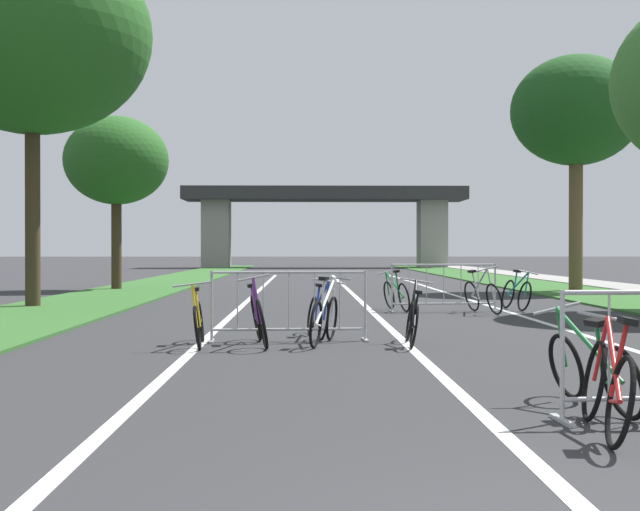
% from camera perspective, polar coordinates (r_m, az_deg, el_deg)
% --- Properties ---
extents(grass_verge_left, '(3.21, 72.32, 0.05)m').
position_cam_1_polar(grass_verge_left, '(33.21, -10.66, -1.90)').
color(grass_verge_left, '#2D5B26').
rests_on(grass_verge_left, ground).
extents(grass_verge_right, '(3.21, 72.32, 0.05)m').
position_cam_1_polar(grass_verge_right, '(33.83, 13.50, -1.86)').
color(grass_verge_right, '#2D5B26').
rests_on(grass_verge_right, ground).
extents(sidewalk_path_right, '(2.09, 72.32, 0.08)m').
position_cam_1_polar(sidewalk_path_right, '(34.59, 17.75, -1.79)').
color(sidewalk_path_right, gray).
rests_on(sidewalk_path_right, ground).
extents(lane_stripe_center, '(0.14, 41.84, 0.01)m').
position_cam_1_polar(lane_stripe_center, '(24.14, 2.46, -2.82)').
color(lane_stripe_center, silver).
rests_on(lane_stripe_center, ground).
extents(lane_stripe_right_lane, '(0.14, 41.84, 0.01)m').
position_cam_1_polar(lane_stripe_right_lane, '(24.50, 9.44, -2.77)').
color(lane_stripe_right_lane, silver).
rests_on(lane_stripe_right_lane, ground).
extents(lane_stripe_left_lane, '(0.14, 41.84, 0.01)m').
position_cam_1_polar(lane_stripe_left_lane, '(24.14, -4.62, -2.82)').
color(lane_stripe_left_lane, silver).
rests_on(lane_stripe_left_lane, ground).
extents(overpass_bridge, '(20.47, 4.32, 5.86)m').
position_cam_1_polar(overpass_bridge, '(62.99, 0.30, 3.13)').
color(overpass_bridge, '#2D2D30').
rests_on(overpass_bridge, ground).
extents(tree_left_pine_far, '(5.53, 5.53, 8.76)m').
position_cam_1_polar(tree_left_pine_far, '(21.74, -18.53, 13.76)').
color(tree_left_pine_far, '#3D2D1E').
rests_on(tree_left_pine_far, ground).
extents(tree_left_maple_mid, '(3.46, 3.46, 5.80)m').
position_cam_1_polar(tree_left_maple_mid, '(29.59, -13.34, 6.10)').
color(tree_left_maple_mid, '#3D2D1E').
rests_on(tree_left_maple_mid, ground).
extents(tree_right_cypress_far, '(4.16, 4.16, 7.59)m').
position_cam_1_polar(tree_right_cypress_far, '(29.16, 16.60, 9.10)').
color(tree_right_cypress_far, brown).
rests_on(tree_right_cypress_far, ground).
extents(crowd_barrier_second, '(2.37, 0.57, 1.05)m').
position_cam_1_polar(crowd_barrier_second, '(12.80, -2.07, -3.39)').
color(crowd_barrier_second, '#ADADB2').
rests_on(crowd_barrier_second, ground).
extents(crowd_barrier_third, '(2.37, 0.58, 1.05)m').
position_cam_1_polar(crowd_barrier_third, '(18.96, 8.20, -2.15)').
color(crowd_barrier_third, '#ADADB2').
rests_on(crowd_barrier_third, ground).
extents(bicycle_silver_0, '(0.60, 1.74, 1.02)m').
position_cam_1_polar(bicycle_silver_0, '(18.68, 10.69, -2.61)').
color(bicycle_silver_0, black).
rests_on(bicycle_silver_0, ground).
extents(bicycle_green_1, '(0.62, 1.60, 0.90)m').
position_cam_1_polar(bicycle_green_1, '(7.74, 17.56, -7.21)').
color(bicycle_green_1, black).
rests_on(bicycle_green_1, ground).
extents(bicycle_teal_2, '(0.59, 1.66, 0.92)m').
position_cam_1_polar(bicycle_teal_2, '(19.83, 12.88, -2.47)').
color(bicycle_teal_2, black).
rests_on(bicycle_teal_2, ground).
extents(bicycle_yellow_3, '(0.52, 1.68, 0.94)m').
position_cam_1_polar(bicycle_yellow_3, '(12.34, -8.05, -4.33)').
color(bicycle_yellow_3, black).
rests_on(bicycle_yellow_3, ground).
extents(bicycle_black_4, '(0.48, 1.59, 0.95)m').
position_cam_1_polar(bicycle_black_4, '(12.40, 6.15, -4.28)').
color(bicycle_black_4, black).
rests_on(bicycle_black_4, ground).
extents(bicycle_red_5, '(0.59, 1.63, 0.90)m').
position_cam_1_polar(bicycle_red_5, '(6.76, 18.49, -8.16)').
color(bicycle_red_5, black).
rests_on(bicycle_red_5, ground).
extents(bicycle_white_6, '(0.66, 1.71, 0.99)m').
position_cam_1_polar(bicycle_white_6, '(12.40, 0.29, -4.15)').
color(bicycle_white_6, black).
rests_on(bicycle_white_6, ground).
extents(bicycle_purple_8, '(0.48, 1.80, 1.03)m').
position_cam_1_polar(bicycle_purple_8, '(12.31, -4.10, -4.17)').
color(bicycle_purple_8, black).
rests_on(bicycle_purple_8, ground).
extents(bicycle_blue_9, '(0.61, 1.65, 0.94)m').
position_cam_1_polar(bicycle_blue_9, '(13.40, -0.13, -3.91)').
color(bicycle_blue_9, black).
rests_on(bicycle_blue_9, ground).
extents(bicycle_green_11, '(0.67, 1.63, 0.92)m').
position_cam_1_polar(bicycle_green_11, '(19.17, 5.06, -2.58)').
color(bicycle_green_11, black).
rests_on(bicycle_green_11, ground).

